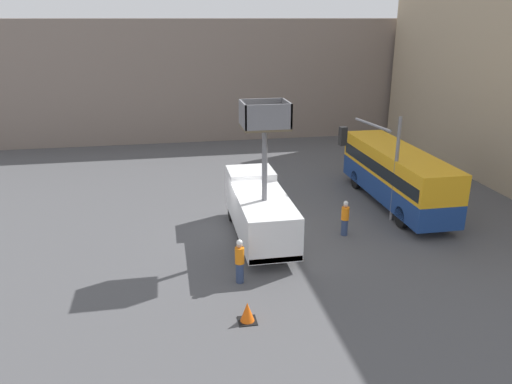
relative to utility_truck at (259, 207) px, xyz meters
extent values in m
plane|color=#4C4C4F|center=(-0.81, 0.87, -1.59)|extent=(120.00, 120.00, 0.00)
cube|color=gray|center=(-0.81, 25.39, 3.45)|extent=(44.00, 10.00, 10.07)
cube|color=white|center=(0.00, 2.41, 0.02)|extent=(2.33, 2.16, 2.26)
cube|color=white|center=(0.00, -1.19, -0.16)|extent=(2.33, 5.04, 1.91)
cube|color=red|center=(0.00, -3.66, -0.96)|extent=(2.29, 0.10, 0.24)
cylinder|color=black|center=(-1.02, 2.41, -1.06)|extent=(0.30, 1.05, 1.05)
cylinder|color=black|center=(1.02, 2.41, -1.06)|extent=(0.30, 1.05, 1.05)
cylinder|color=black|center=(-1.02, -1.19, -1.06)|extent=(0.30, 1.05, 1.05)
cylinder|color=black|center=(1.02, -1.19, -1.06)|extent=(0.30, 1.05, 1.05)
cylinder|color=slate|center=(0.00, -1.19, 2.44)|extent=(0.24, 0.24, 3.28)
cube|color=brown|center=(0.00, -1.19, 4.13)|extent=(1.99, 1.69, 0.10)
cube|color=slate|center=(-0.96, -1.19, 4.70)|extent=(0.08, 1.69, 1.05)
cube|color=slate|center=(0.96, -1.19, 4.70)|extent=(0.08, 1.69, 1.05)
cube|color=slate|center=(0.00, -0.38, 4.70)|extent=(1.99, 0.08, 1.05)
cube|color=slate|center=(0.00, -2.00, 4.70)|extent=(1.99, 0.08, 1.05)
cube|color=navy|center=(8.45, 3.07, -0.49)|extent=(2.45, 10.13, 1.24)
cube|color=orange|center=(8.45, 3.07, 0.89)|extent=(2.45, 10.13, 1.52)
cube|color=black|center=(8.45, 3.07, 0.66)|extent=(2.47, 9.73, 0.67)
cylinder|color=black|center=(7.37, 6.21, -1.03)|extent=(0.30, 1.11, 1.11)
cylinder|color=black|center=(9.52, 6.21, -1.03)|extent=(0.30, 1.11, 1.11)
cylinder|color=black|center=(7.37, -0.07, -1.03)|extent=(0.30, 1.11, 1.11)
cylinder|color=black|center=(9.52, -0.07, -1.03)|extent=(0.30, 1.11, 1.11)
cylinder|color=slate|center=(7.31, 0.96, 1.17)|extent=(0.18, 0.18, 5.51)
cylinder|color=slate|center=(5.75, 0.74, 3.62)|extent=(0.57, 3.14, 0.13)
cube|color=black|center=(4.18, 0.52, 3.17)|extent=(0.36, 0.36, 0.90)
sphere|color=red|center=(4.18, 0.52, 3.42)|extent=(0.20, 0.20, 0.20)
cylinder|color=navy|center=(-1.59, -4.13, -1.15)|extent=(0.32, 0.32, 0.86)
cylinder|color=orange|center=(-1.59, -4.13, -0.38)|extent=(0.38, 0.38, 0.68)
sphere|color=tan|center=(-1.59, -4.13, 0.08)|extent=(0.23, 0.23, 0.23)
sphere|color=white|center=(-1.59, -4.13, 0.18)|extent=(0.25, 0.25, 0.25)
cylinder|color=navy|center=(4.17, -0.46, -1.18)|extent=(0.32, 0.32, 0.82)
cylinder|color=orange|center=(4.17, -0.46, -0.44)|extent=(0.38, 0.38, 0.65)
sphere|color=tan|center=(4.17, -0.46, -0.01)|extent=(0.22, 0.22, 0.22)
sphere|color=white|center=(4.17, -0.46, 0.09)|extent=(0.23, 0.23, 0.23)
cube|color=black|center=(-1.75, -6.90, -1.57)|extent=(0.66, 0.66, 0.03)
cone|color=#F25B0F|center=(-1.75, -6.90, -1.21)|extent=(0.52, 0.52, 0.75)
camera|label=1|loc=(-4.21, -21.83, 8.58)|focal=35.00mm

